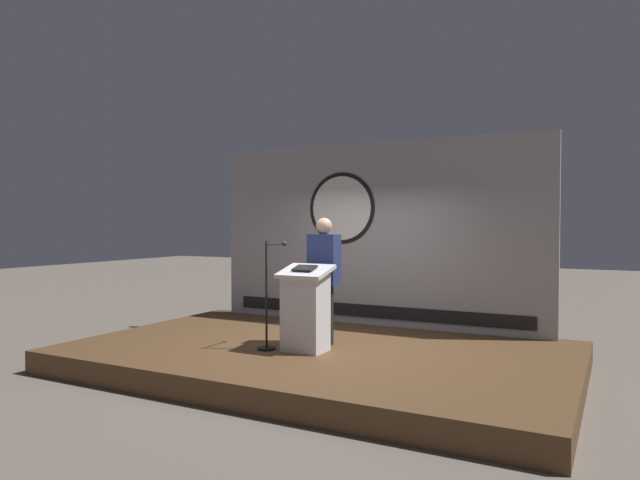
% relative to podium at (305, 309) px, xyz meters
% --- Properties ---
extents(ground_plane, '(40.00, 40.00, 0.00)m').
position_rel_podium_xyz_m(ground_plane, '(0.02, 0.34, -0.83)').
color(ground_plane, '#6B6056').
extents(stage_platform, '(6.40, 4.00, 0.30)m').
position_rel_podium_xyz_m(stage_platform, '(0.02, 0.34, -0.68)').
color(stage_platform, brown).
rests_on(stage_platform, ground).
extents(banner_display, '(5.55, 0.12, 2.92)m').
position_rel_podium_xyz_m(banner_display, '(0.01, 2.19, 0.92)').
color(banner_display, '#9E9EA3').
rests_on(banner_display, stage_platform).
extents(podium, '(0.64, 0.50, 1.10)m').
position_rel_podium_xyz_m(podium, '(0.00, 0.00, 0.00)').
color(podium, silver).
rests_on(podium, stage_platform).
extents(speaker_person, '(0.40, 0.26, 1.70)m').
position_rel_podium_xyz_m(speaker_person, '(0.02, 0.48, 0.34)').
color(speaker_person, black).
rests_on(speaker_person, stage_platform).
extents(microphone_stand, '(0.24, 0.60, 1.40)m').
position_rel_podium_xyz_m(microphone_stand, '(-0.49, -0.09, -0.04)').
color(microphone_stand, black).
rests_on(microphone_stand, stage_platform).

